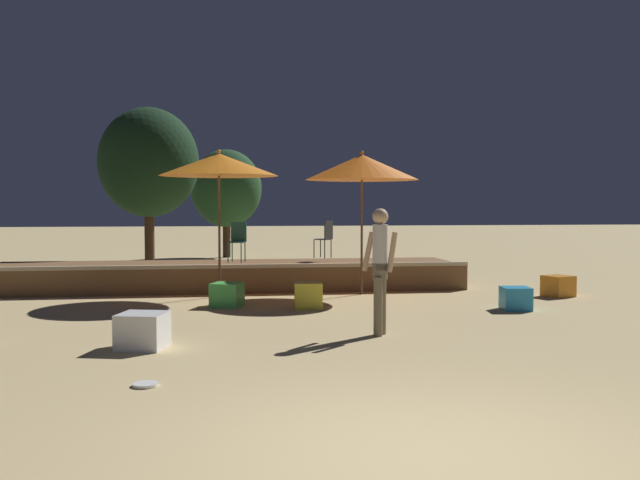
# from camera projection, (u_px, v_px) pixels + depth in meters

# --- Properties ---
(ground_plane) EXTENTS (120.00, 120.00, 0.00)m
(ground_plane) POSITION_uv_depth(u_px,v_px,m) (424.00, 452.00, 5.50)
(ground_plane) COLOR tan
(wooden_deck) EXTENTS (10.69, 2.58, 0.64)m
(wooden_deck) POSITION_uv_depth(u_px,v_px,m) (227.00, 275.00, 16.51)
(wooden_deck) COLOR brown
(wooden_deck) RESTS_ON ground
(patio_umbrella_0) EXTENTS (2.47, 2.47, 3.06)m
(patio_umbrella_0) POSITION_uv_depth(u_px,v_px,m) (219.00, 165.00, 14.71)
(patio_umbrella_0) COLOR brown
(patio_umbrella_0) RESTS_ON ground
(patio_umbrella_1) EXTENTS (2.41, 2.41, 3.06)m
(patio_umbrella_1) POSITION_uv_depth(u_px,v_px,m) (362.00, 167.00, 15.10)
(patio_umbrella_1) COLOR brown
(patio_umbrella_1) RESTS_ON ground
(cube_seat_0) EXTENTS (0.56, 0.56, 0.42)m
(cube_seat_0) POSITION_uv_depth(u_px,v_px,m) (516.00, 298.00, 12.98)
(cube_seat_0) COLOR #2D9EDB
(cube_seat_0) RESTS_ON ground
(cube_seat_1) EXTENTS (0.55, 0.55, 0.48)m
(cube_seat_1) POSITION_uv_depth(u_px,v_px,m) (308.00, 295.00, 13.19)
(cube_seat_1) COLOR yellow
(cube_seat_1) RESTS_ON ground
(cube_seat_2) EXTENTS (0.68, 0.68, 0.44)m
(cube_seat_2) POSITION_uv_depth(u_px,v_px,m) (227.00, 295.00, 13.43)
(cube_seat_2) COLOR #4CC651
(cube_seat_2) RESTS_ON ground
(cube_seat_3) EXTENTS (0.73, 0.73, 0.47)m
(cube_seat_3) POSITION_uv_depth(u_px,v_px,m) (143.00, 331.00, 9.49)
(cube_seat_3) COLOR white
(cube_seat_3) RESTS_ON ground
(cube_seat_4) EXTENTS (0.67, 0.67, 0.44)m
(cube_seat_4) POSITION_uv_depth(u_px,v_px,m) (558.00, 286.00, 14.88)
(cube_seat_4) COLOR orange
(cube_seat_4) RESTS_ON ground
(person_1) EXTENTS (0.51, 0.34, 1.86)m
(person_1) POSITION_uv_depth(u_px,v_px,m) (380.00, 265.00, 10.41)
(person_1) COLOR #72664C
(person_1) RESTS_ON ground
(bistro_chair_0) EXTENTS (0.43, 0.43, 0.90)m
(bistro_chair_0) POSITION_uv_depth(u_px,v_px,m) (238.00, 238.00, 15.93)
(bistro_chair_0) COLOR #1E4C47
(bistro_chair_0) RESTS_ON wooden_deck
(bistro_chair_1) EXTENTS (0.48, 0.48, 0.90)m
(bistro_chair_1) POSITION_uv_depth(u_px,v_px,m) (326.00, 235.00, 17.14)
(bistro_chair_1) COLOR #2D3338
(bistro_chair_1) RESTS_ON wooden_deck
(frisbee_disc) EXTENTS (0.27, 0.27, 0.03)m
(frisbee_disc) POSITION_uv_depth(u_px,v_px,m) (145.00, 385.00, 7.50)
(frisbee_disc) COLOR white
(frisbee_disc) RESTS_ON ground
(background_tree_0) EXTENTS (2.57, 2.57, 3.94)m
(background_tree_0) POSITION_uv_depth(u_px,v_px,m) (226.00, 189.00, 25.97)
(background_tree_0) COLOR #3D2B1C
(background_tree_0) RESTS_ON ground
(background_tree_1) EXTENTS (2.83, 2.83, 4.69)m
(background_tree_1) POSITION_uv_depth(u_px,v_px,m) (149.00, 163.00, 20.24)
(background_tree_1) COLOR #3D2B1C
(background_tree_1) RESTS_ON ground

